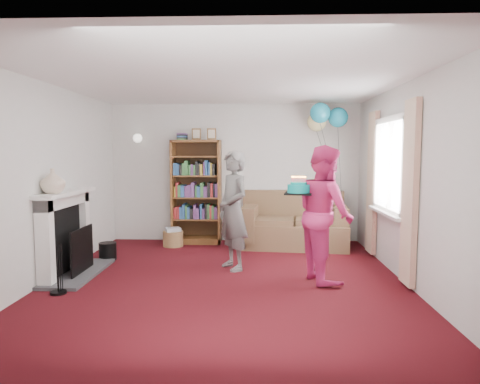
{
  "coord_description": "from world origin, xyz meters",
  "views": [
    {
      "loc": [
        0.38,
        -5.31,
        1.64
      ],
      "look_at": [
        0.16,
        0.6,
        1.08
      ],
      "focal_mm": 32.0,
      "sensor_mm": 36.0,
      "label": 1
    }
  ],
  "objects_px": {
    "bookcase": "(197,193)",
    "person_striped": "(233,210)",
    "person_magenta": "(325,213)",
    "birthday_cake": "(299,189)",
    "sofa": "(294,226)"
  },
  "relations": [
    {
      "from": "bookcase",
      "to": "person_striped",
      "type": "xyz_separation_m",
      "value": [
        0.75,
        -1.75,
        -0.08
      ]
    },
    {
      "from": "person_magenta",
      "to": "bookcase",
      "type": "bearing_deg",
      "value": 27.07
    },
    {
      "from": "person_striped",
      "to": "person_magenta",
      "type": "xyz_separation_m",
      "value": [
        1.19,
        -0.46,
        0.04
      ]
    },
    {
      "from": "bookcase",
      "to": "person_magenta",
      "type": "bearing_deg",
      "value": -48.76
    },
    {
      "from": "bookcase",
      "to": "birthday_cake",
      "type": "height_order",
      "value": "bookcase"
    },
    {
      "from": "birthday_cake",
      "to": "bookcase",
      "type": "bearing_deg",
      "value": 124.27
    },
    {
      "from": "bookcase",
      "to": "sofa",
      "type": "relative_size",
      "value": 1.15
    },
    {
      "from": "sofa",
      "to": "person_striped",
      "type": "distance_m",
      "value": 1.87
    },
    {
      "from": "person_striped",
      "to": "birthday_cake",
      "type": "distance_m",
      "value": 1.09
    },
    {
      "from": "person_striped",
      "to": "bookcase",
      "type": "bearing_deg",
      "value": 171.76
    },
    {
      "from": "bookcase",
      "to": "person_magenta",
      "type": "relative_size",
      "value": 1.19
    },
    {
      "from": "person_striped",
      "to": "person_magenta",
      "type": "distance_m",
      "value": 1.28
    },
    {
      "from": "person_magenta",
      "to": "birthday_cake",
      "type": "xyz_separation_m",
      "value": [
        -0.35,
        -0.12,
        0.32
      ]
    },
    {
      "from": "sofa",
      "to": "person_magenta",
      "type": "height_order",
      "value": "person_magenta"
    },
    {
      "from": "sofa",
      "to": "birthday_cake",
      "type": "xyz_separation_m",
      "value": [
        -0.14,
        -2.11,
        0.83
      ]
    }
  ]
}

